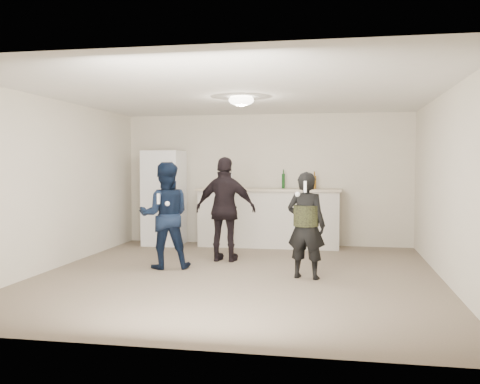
% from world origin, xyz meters
% --- Properties ---
extents(floor, '(6.00, 6.00, 0.00)m').
position_xyz_m(floor, '(0.00, 0.00, 0.00)').
color(floor, '#6B5B4C').
rests_on(floor, ground).
extents(ceiling, '(6.00, 6.00, 0.00)m').
position_xyz_m(ceiling, '(0.00, 0.00, 2.50)').
color(ceiling, silver).
rests_on(ceiling, wall_back).
extents(wall_back, '(6.00, 0.00, 6.00)m').
position_xyz_m(wall_back, '(0.00, 3.00, 1.25)').
color(wall_back, beige).
rests_on(wall_back, floor).
extents(wall_front, '(6.00, 0.00, 6.00)m').
position_xyz_m(wall_front, '(0.00, -3.00, 1.25)').
color(wall_front, beige).
rests_on(wall_front, floor).
extents(wall_left, '(0.00, 6.00, 6.00)m').
position_xyz_m(wall_left, '(-2.75, 0.00, 1.25)').
color(wall_left, beige).
rests_on(wall_left, floor).
extents(wall_right, '(0.00, 6.00, 6.00)m').
position_xyz_m(wall_right, '(2.75, 0.00, 1.25)').
color(wall_right, beige).
rests_on(wall_right, floor).
extents(counter, '(2.60, 0.56, 1.05)m').
position_xyz_m(counter, '(0.09, 2.67, 0.53)').
color(counter, beige).
rests_on(counter, floor).
extents(counter_top, '(2.68, 0.64, 0.04)m').
position_xyz_m(counter_top, '(0.09, 2.67, 1.07)').
color(counter_top, beige).
rests_on(counter_top, counter).
extents(fridge, '(0.70, 0.70, 1.80)m').
position_xyz_m(fridge, '(-1.93, 2.60, 0.90)').
color(fridge, white).
rests_on(fridge, floor).
extents(fridge_handle, '(0.02, 0.02, 0.60)m').
position_xyz_m(fridge_handle, '(-1.65, 2.23, 1.30)').
color(fridge_handle, silver).
rests_on(fridge_handle, fridge).
extents(ceiling_dome, '(0.36, 0.36, 0.16)m').
position_xyz_m(ceiling_dome, '(0.00, 0.30, 2.45)').
color(ceiling_dome, white).
rests_on(ceiling_dome, ceiling).
extents(shaker, '(0.08, 0.08, 0.17)m').
position_xyz_m(shaker, '(-0.75, 2.76, 1.18)').
color(shaker, silver).
rests_on(shaker, counter_top).
extents(man, '(0.91, 0.80, 1.57)m').
position_xyz_m(man, '(-1.15, 0.33, 0.79)').
color(man, '#0F203F').
rests_on(man, floor).
extents(woman, '(0.59, 0.46, 1.44)m').
position_xyz_m(woman, '(0.94, -0.01, 0.72)').
color(woman, black).
rests_on(woman, floor).
extents(camo_shorts, '(0.34, 0.34, 0.28)m').
position_xyz_m(camo_shorts, '(0.94, -0.01, 0.85)').
color(camo_shorts, '#31391A').
rests_on(camo_shorts, woman).
extents(spectator, '(1.00, 0.48, 1.66)m').
position_xyz_m(spectator, '(-0.39, 1.06, 0.83)').
color(spectator, black).
rests_on(spectator, floor).
extents(remote_man, '(0.04, 0.04, 0.15)m').
position_xyz_m(remote_man, '(-1.15, 0.05, 1.05)').
color(remote_man, silver).
rests_on(remote_man, man).
extents(nunchuk_man, '(0.07, 0.07, 0.07)m').
position_xyz_m(nunchuk_man, '(-1.03, 0.08, 0.98)').
color(nunchuk_man, white).
rests_on(nunchuk_man, man).
extents(remote_woman, '(0.04, 0.04, 0.15)m').
position_xyz_m(remote_woman, '(0.94, -0.26, 1.25)').
color(remote_woman, white).
rests_on(remote_woman, woman).
extents(nunchuk_woman, '(0.07, 0.07, 0.07)m').
position_xyz_m(nunchuk_woman, '(0.84, -0.23, 1.15)').
color(nunchuk_woman, white).
rests_on(nunchuk_woman, woman).
extents(bottle_cluster, '(1.58, 0.39, 0.28)m').
position_xyz_m(bottle_cluster, '(0.50, 2.70, 1.20)').
color(bottle_cluster, '#113D15').
rests_on(bottle_cluster, counter_top).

